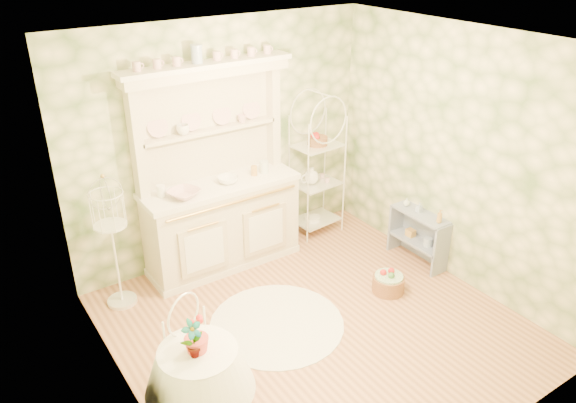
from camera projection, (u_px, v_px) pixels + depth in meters
floor at (317, 325)px, 5.49m from camera, size 3.60×3.60×0.00m
ceiling at (324, 44)px, 4.29m from camera, size 3.60×3.60×0.00m
wall_left at (118, 264)px, 3.99m from camera, size 3.60×3.60×0.00m
wall_right at (459, 159)px, 5.79m from camera, size 3.60×3.60×0.00m
wall_back at (223, 143)px, 6.23m from camera, size 3.60×3.60×0.00m
wall_front at (491, 306)px, 3.55m from camera, size 3.60×3.60×0.00m
kitchen_dresser at (219, 172)px, 6.01m from camera, size 1.87×0.61×2.29m
bakers_rack at (317, 168)px, 6.85m from camera, size 0.56×0.43×1.71m
side_shelf at (418, 237)px, 6.43m from camera, size 0.36×0.75×0.62m
round_table at (201, 387)px, 4.27m from camera, size 0.81×0.81×0.72m
cafe_chair at (198, 373)px, 4.36m from camera, size 0.47×0.47×0.78m
birdcage_stand at (112, 237)px, 5.49m from camera, size 0.40×0.40×1.55m
floor_basket at (389, 281)px, 5.95m from camera, size 0.44×0.44×0.25m
lace_rug at (277, 324)px, 5.50m from camera, size 1.57×1.57×0.01m
bowl_floral at (184, 196)px, 5.76m from camera, size 0.41×0.41×0.08m
bowl_white at (228, 182)px, 6.08m from camera, size 0.28×0.28×0.07m
cup_left at (183, 132)px, 5.77m from camera, size 0.17×0.17×0.11m
cup_right at (242, 120)px, 6.12m from camera, size 0.10×0.10×0.09m
potted_geranium at (193, 342)px, 4.00m from camera, size 0.19×0.15×0.31m
bottle_amber at (439, 217)px, 6.07m from camera, size 0.07×0.07×0.15m
bottle_blue at (419, 209)px, 6.30m from camera, size 0.05×0.05×0.12m
bottle_glass at (407, 203)px, 6.45m from camera, size 0.10×0.10×0.10m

